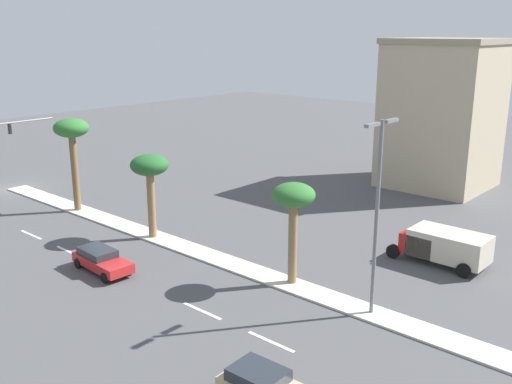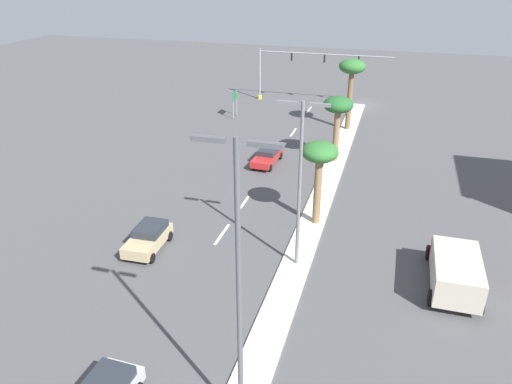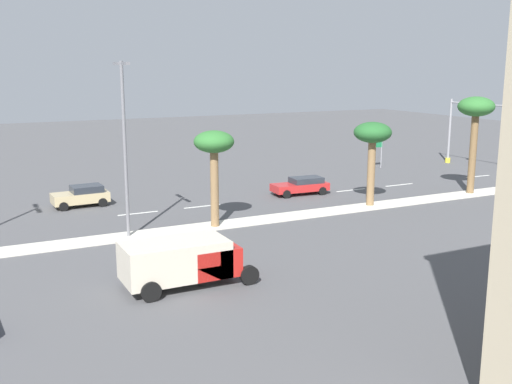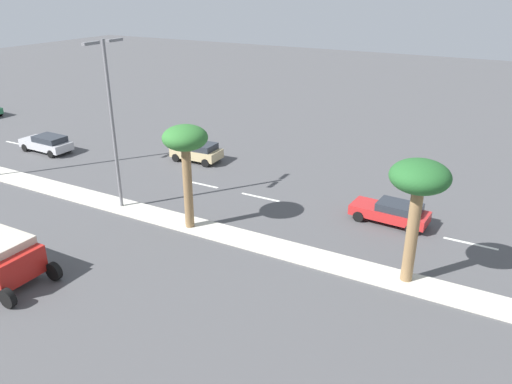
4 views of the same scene
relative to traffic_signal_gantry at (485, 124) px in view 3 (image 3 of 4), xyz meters
The scene contains 15 objects.
ground_plane 37.07m from the traffic_signal_gantry, 103.12° to the left, with size 160.00×160.00×0.00m, color #4C4C4F.
lane_stripe_mid 6.21m from the traffic_signal_gantry, 129.68° to the left, with size 0.20×2.80×0.01m, color silver.
lane_stripe_leading 13.49m from the traffic_signal_gantry, 102.58° to the left, with size 0.20×2.80×0.01m, color silver.
lane_stripe_outboard 18.15m from the traffic_signal_gantry, 99.07° to the left, with size 0.20×2.80×0.01m, color silver.
lane_stripe_center 30.79m from the traffic_signal_gantry, 95.23° to the left, with size 0.20×2.80×0.01m, color silver.
lane_stripe_trailing 35.46m from the traffic_signal_gantry, 94.53° to the left, with size 0.20×2.80×0.01m, color silver.
traffic_signal_gantry is the anchor object (origin of this frame).
directional_road_sign 10.52m from the traffic_signal_gantry, 60.61° to the left, with size 0.10×1.49×3.06m.
palm_tree_rear 13.02m from the traffic_signal_gantry, 129.74° to the left, with size 2.76×2.76×7.50m.
palm_tree_outboard 21.23m from the traffic_signal_gantry, 112.72° to the left, with size 2.66×2.66×5.95m.
palm_tree_center 32.94m from the traffic_signal_gantry, 105.16° to the left, with size 2.47×2.47×5.97m.
street_lamp_rear 38.16m from the traffic_signal_gantry, 102.69° to the left, with size 2.90×0.24×10.07m.
sedan_red_outboard 22.28m from the traffic_signal_gantry, 96.25° to the left, with size 2.06×4.54×1.35m.
sedan_tan_right 38.25m from the traffic_signal_gantry, 88.31° to the left, with size 2.09×3.96×1.50m.
box_truck 40.94m from the traffic_signal_gantry, 115.16° to the left, with size 2.76×5.98×2.15m.
Camera 3 is at (-34.26, 46.55, 9.95)m, focal length 42.69 mm.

